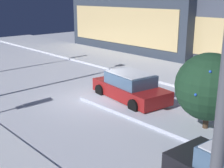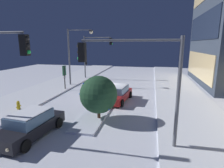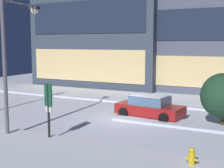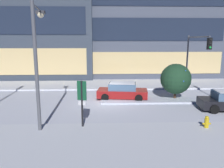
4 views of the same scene
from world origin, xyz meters
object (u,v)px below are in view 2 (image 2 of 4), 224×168
Objects in this scene: street_lamp_arched at (76,49)px; decorated_tree_left_of_median at (99,95)px; car_far at (117,94)px; traffic_light_corner_far_right at (134,70)px; parking_info_sign at (64,75)px; traffic_light_corner_near_left at (95,50)px; fire_hydrant at (18,106)px; car_near at (31,125)px.

street_lamp_arched is 12.03m from decorated_tree_left_of_median.
traffic_light_corner_far_right reaches higher than car_far.
traffic_light_corner_far_right is at bearing -33.76° from parking_info_sign.
decorated_tree_left_of_median is (7.55, 6.42, 0.03)m from parking_info_sign.
traffic_light_corner_near_left is 7.66× the size of fire_hydrant.
traffic_light_corner_near_left is (-10.57, -5.51, 3.74)m from car_far.
street_lamp_arched is at bearing -99.42° from traffic_light_corner_near_left.
parking_info_sign is (-10.70, -3.20, 1.12)m from car_near.
decorated_tree_left_of_median is at bearing -34.94° from parking_info_sign.
parking_info_sign is (2.50, -0.47, -2.91)m from street_lamp_arched.
traffic_light_corner_far_right is 10.67m from fire_hydrant.
car_far is 9.29m from street_lamp_arched.
decorated_tree_left_of_median reaches higher than fire_hydrant.
parking_info_sign is at bearing 176.38° from fire_hydrant.
traffic_light_corner_far_right is (-0.42, 5.92, 3.33)m from car_near.
traffic_light_corner_near_left is at bearing -161.48° from decorated_tree_left_of_median.
car_near is 1.60× the size of parking_info_sign.
fire_hydrant is (14.92, -1.79, -4.04)m from traffic_light_corner_near_left.
decorated_tree_left_of_median reaches higher than parking_info_sign.
street_lamp_arched reaches higher than fire_hydrant.
decorated_tree_left_of_median is at bearing 139.64° from car_near.
parking_info_sign is at bearing -107.90° from street_lamp_arched.
decorated_tree_left_of_median reaches higher than car_far.
car_far is at bearing 120.74° from fire_hydrant.
traffic_light_corner_far_right reaches higher than parking_info_sign.
traffic_light_corner_near_left reaches higher than parking_info_sign.
car_far is 5.47× the size of fire_hydrant.
decorated_tree_left_of_median is at bearing -45.40° from traffic_light_corner_far_right.
car_far is 8.39m from traffic_light_corner_far_right.
car_near is 14.07m from street_lamp_arched.
traffic_light_corner_near_left reaches higher than traffic_light_corner_far_right.
car_near is 6.80m from traffic_light_corner_far_right.
fire_hydrant is 0.27× the size of decorated_tree_left_of_median.
street_lamp_arched is 3.87m from parking_info_sign.
traffic_light_corner_near_left reaches higher than car_far.
car_far is at bearing 160.15° from car_near.
street_lamp_arched is (-12.79, -8.64, 0.70)m from traffic_light_corner_far_right.
traffic_light_corner_far_right reaches higher than fire_hydrant.
fire_hydrant is at bearing -96.83° from traffic_light_corner_near_left.
car_far is 4.78m from decorated_tree_left_of_median.
car_near is at bearing -58.68° from parking_info_sign.
traffic_light_corner_near_left is 2.26× the size of parking_info_sign.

